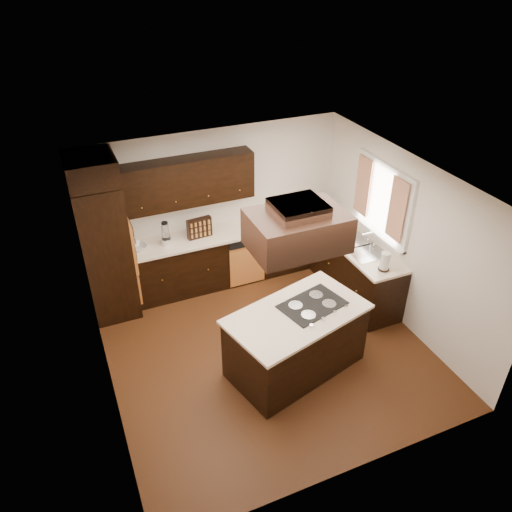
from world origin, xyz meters
The scene contains 30 objects.
floor centered at (0.00, 0.00, -0.01)m, with size 4.20×4.20×0.02m, color #582F15.
ceiling centered at (0.00, 0.00, 2.51)m, with size 4.20×4.20×0.02m, color silver.
wall_back centered at (0.00, 2.11, 1.25)m, with size 4.20×0.02×2.50m, color silver.
wall_front centered at (0.00, -2.11, 1.25)m, with size 4.20×0.02×2.50m, color silver.
wall_left centered at (-2.11, 0.00, 1.25)m, with size 0.02×4.20×2.50m, color silver.
wall_right centered at (2.11, 0.00, 1.25)m, with size 0.02×4.20×2.50m, color silver.
oven_column centered at (-1.78, 1.71, 1.06)m, with size 0.65×0.75×2.12m, color black.
wall_oven_face centered at (-1.43, 1.71, 1.12)m, with size 0.05×0.62×0.78m, color orange.
base_cabinets_back centered at (0.03, 1.80, 0.44)m, with size 2.93×0.60×0.88m, color black.
base_cabinets_right centered at (1.80, 0.90, 0.44)m, with size 0.60×2.40×0.88m, color black.
countertop_back centered at (0.03, 1.79, 0.90)m, with size 2.93×0.63×0.04m, color beige.
countertop_right centered at (1.79, 0.90, 0.90)m, with size 0.63×2.40×0.04m, color beige.
upper_cabinets centered at (-0.43, 1.93, 1.81)m, with size 2.00×0.34×0.72m, color black.
dishwasher_front centered at (0.33, 1.50, 0.40)m, with size 0.60×0.05×0.72m, color orange.
window_frame centered at (2.07, 0.55, 1.65)m, with size 0.06×1.32×1.12m, color white.
window_pane centered at (2.10, 0.55, 1.65)m, with size 0.00×1.20×1.00m, color white.
curtain_left centered at (2.01, 0.13, 1.70)m, with size 0.02×0.34×0.90m, color beige.
curtain_right centered at (2.01, 0.97, 1.70)m, with size 0.02×0.34×0.90m, color beige.
sink_rim centered at (1.80, 0.55, 0.92)m, with size 0.52×0.84×0.01m, color silver.
island centered at (0.20, -0.48, 0.44)m, with size 1.70×0.93×0.88m, color black.
island_top centered at (0.20, -0.48, 0.90)m, with size 1.76×0.99×0.04m, color beige.
cooktop centered at (0.45, -0.41, 0.93)m, with size 0.80×0.53×0.01m, color black.
range_hood centered at (0.10, -0.55, 2.16)m, with size 1.05×0.72×0.42m, color black.
hood_duct centered at (0.10, -0.55, 2.44)m, with size 0.55×0.50×0.13m, color black.
blender_base centered at (-0.88, 1.76, 0.97)m, with size 0.15×0.15×0.10m, color silver.
blender_pitcher centered at (-0.88, 1.76, 1.15)m, with size 0.13×0.13×0.26m, color silver.
spice_rack centered at (-0.35, 1.78, 1.08)m, with size 0.39×0.10×0.32m, color black.
mixing_bowl centered at (-1.32, 1.79, 0.96)m, with size 0.30×0.30×0.07m, color white.
soap_bottle centered at (1.74, 1.11, 1.01)m, with size 0.08×0.08×0.18m, color white.
paper_towel centered at (1.75, -0.10, 1.06)m, with size 0.13×0.13×0.28m, color white.
Camera 1 is at (-2.17, -4.73, 4.87)m, focal length 35.00 mm.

